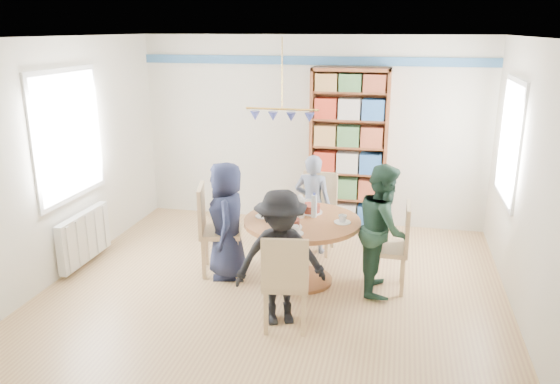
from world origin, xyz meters
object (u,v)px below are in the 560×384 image
(radiator, at_px, (84,237))
(bookshelf, at_px, (348,151))
(dining_table, at_px, (302,236))
(chair_near, at_px, (285,278))
(chair_far, at_px, (318,208))
(person_right, at_px, (383,229))
(person_near, at_px, (281,258))
(person_far, at_px, (313,204))
(person_left, at_px, (227,220))
(chair_right, at_px, (395,243))
(chair_left, at_px, (213,225))

(radiator, relative_size, bookshelf, 0.44)
(dining_table, relative_size, chair_near, 1.33)
(chair_far, height_order, person_right, person_right)
(radiator, distance_m, person_near, 2.78)
(person_right, xyz_separation_m, person_far, (-0.92, 0.91, -0.07))
(dining_table, distance_m, person_near, 0.93)
(chair_near, xyz_separation_m, person_left, (-0.91, 1.04, 0.14))
(chair_near, xyz_separation_m, person_near, (-0.08, 0.14, 0.14))
(radiator, bearing_deg, bookshelf, 34.47)
(chair_near, bearing_deg, dining_table, 91.93)
(chair_far, bearing_deg, radiator, -157.98)
(chair_right, bearing_deg, chair_near, -131.64)
(chair_near, xyz_separation_m, person_right, (0.85, 1.06, 0.17))
(chair_far, relative_size, chair_near, 1.03)
(person_left, relative_size, person_far, 1.06)
(chair_near, relative_size, person_left, 0.72)
(radiator, relative_size, person_far, 0.78)
(chair_near, bearing_deg, person_right, 51.13)
(person_near, distance_m, bookshelf, 2.92)
(person_far, bearing_deg, chair_left, 44.54)
(chair_right, xyz_separation_m, person_left, (-1.90, -0.07, 0.14))
(chair_right, bearing_deg, radiator, -177.86)
(radiator, bearing_deg, person_right, 1.33)
(radiator, xyz_separation_m, person_far, (2.64, 0.99, 0.29))
(chair_near, distance_m, person_near, 0.21)
(dining_table, height_order, bookshelf, bookshelf)
(radiator, height_order, person_right, person_right)
(chair_left, relative_size, chair_right, 1.07)
(chair_left, xyz_separation_m, person_left, (0.19, -0.06, 0.10))
(radiator, relative_size, dining_table, 0.77)
(person_right, height_order, person_near, person_right)
(dining_table, bearing_deg, chair_far, 88.57)
(person_right, relative_size, person_near, 1.05)
(bookshelf, bearing_deg, dining_table, -98.78)
(dining_table, xyz_separation_m, chair_near, (0.04, -1.07, -0.02))
(radiator, xyz_separation_m, dining_table, (2.67, 0.09, 0.21))
(person_left, bearing_deg, person_near, 26.00)
(chair_near, height_order, person_left, person_left)
(person_near, bearing_deg, person_left, 111.39)
(chair_right, bearing_deg, person_left, -177.74)
(dining_table, relative_size, chair_right, 1.32)
(person_left, xyz_separation_m, person_right, (1.76, 0.02, 0.03))
(dining_table, bearing_deg, chair_right, 2.51)
(chair_right, relative_size, person_left, 0.72)
(person_near, bearing_deg, bookshelf, 61.71)
(radiator, distance_m, dining_table, 2.68)
(chair_right, xyz_separation_m, chair_near, (-0.99, -1.11, -0.00))
(dining_table, distance_m, person_right, 0.90)
(chair_near, bearing_deg, radiator, 160.22)
(radiator, bearing_deg, chair_left, 4.48)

